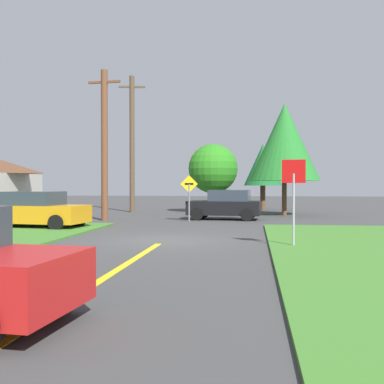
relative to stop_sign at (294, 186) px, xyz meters
The scene contains 11 objects.
ground_plane 4.86m from the stop_sign, 162.44° to the left, with size 120.00×120.00×0.00m, color #3F3F3F.
lane_stripe_center 8.12m from the stop_sign, 122.73° to the right, with size 0.20×14.00×0.01m, color yellow.
stop_sign is the anchor object (origin of this frame).
parked_car_near_building 11.86m from the stop_sign, 154.60° to the left, with size 4.44×2.54×1.62m.
car_approaching_junction 11.60m from the stop_sign, 103.69° to the left, with size 4.07×2.23×1.62m.
utility_pole_mid 13.58m from the stop_sign, 132.82° to the left, with size 1.80×0.36×8.01m.
utility_pole_far 19.96m from the stop_sign, 118.85° to the left, with size 1.79×0.44×9.37m.
direction_sign 10.70m from the stop_sign, 115.09° to the left, with size 0.90×0.12×2.40m.
oak_tree_left 18.01m from the stop_sign, 102.72° to the left, with size 3.35×3.35×4.67m.
pine_tree_center 21.58m from the stop_sign, 91.41° to the left, with size 2.84×2.84×4.96m.
oak_tree_right 15.49m from the stop_sign, 87.46° to the left, with size 4.35×4.35×6.93m.
Camera 1 is at (3.06, -16.22, 1.96)m, focal length 44.78 mm.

